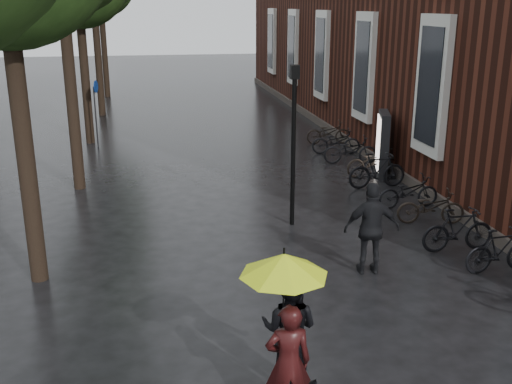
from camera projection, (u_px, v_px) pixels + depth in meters
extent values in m
cube|color=silver|center=(433.00, 86.00, 15.51)|extent=(0.25, 1.60, 3.60)
cube|color=black|center=(430.00, 86.00, 15.50)|extent=(0.10, 1.20, 3.00)
cube|color=silver|center=(365.00, 67.00, 20.20)|extent=(0.25, 1.60, 3.60)
cube|color=black|center=(362.00, 67.00, 20.18)|extent=(0.10, 1.20, 3.00)
cube|color=silver|center=(323.00, 55.00, 24.89)|extent=(0.25, 1.60, 3.60)
cube|color=black|center=(320.00, 55.00, 24.87)|extent=(0.10, 1.20, 3.00)
cube|color=silver|center=(294.00, 47.00, 29.58)|extent=(0.25, 1.60, 3.60)
cube|color=black|center=(292.00, 47.00, 29.56)|extent=(0.10, 1.20, 3.00)
cube|color=silver|center=(273.00, 41.00, 34.27)|extent=(0.25, 1.60, 3.60)
cube|color=black|center=(271.00, 41.00, 34.25)|extent=(0.10, 1.20, 3.00)
cube|color=#3F3833|center=(331.00, 127.00, 24.83)|extent=(0.40, 33.00, 0.30)
cylinder|color=black|center=(27.00, 165.00, 10.79)|extent=(0.32, 0.32, 4.51)
cylinder|color=black|center=(72.00, 102.00, 16.38)|extent=(0.32, 0.32, 4.95)
cylinder|color=black|center=(86.00, 84.00, 22.07)|extent=(0.32, 0.32, 4.40)
cylinder|color=black|center=(99.00, 64.00, 27.65)|extent=(0.32, 0.32, 4.79)
cylinder|color=black|center=(105.00, 56.00, 33.30)|extent=(0.32, 0.32, 4.57)
imported|color=black|center=(288.00, 363.00, 7.40)|extent=(0.60, 0.42, 1.59)
imported|color=black|center=(289.00, 329.00, 8.09)|extent=(1.02, 0.95, 1.67)
cylinder|color=black|center=(283.00, 316.00, 7.54)|extent=(0.02, 0.02, 1.43)
cone|color=#D4F019|center=(284.00, 264.00, 7.33)|extent=(1.12, 1.12, 0.29)
cylinder|color=black|center=(284.00, 251.00, 7.27)|extent=(0.02, 0.02, 0.08)
imported|color=black|center=(372.00, 229.00, 11.49)|extent=(1.12, 0.58, 1.83)
imported|color=black|center=(500.00, 250.00, 11.66)|extent=(1.53, 0.53, 0.90)
imported|color=black|center=(458.00, 230.00, 12.63)|extent=(1.60, 0.45, 0.96)
imported|color=black|center=(431.00, 207.00, 14.24)|extent=(1.67, 0.86, 0.84)
imported|color=black|center=(408.00, 192.00, 15.37)|extent=(1.64, 0.63, 0.85)
imported|color=black|center=(377.00, 170.00, 17.02)|extent=(1.74, 0.56, 1.03)
imported|color=black|center=(373.00, 162.00, 18.19)|extent=(1.78, 0.80, 0.91)
imported|color=black|center=(350.00, 150.00, 19.62)|extent=(1.82, 0.88, 0.92)
imported|color=black|center=(336.00, 142.00, 20.89)|extent=(1.76, 0.89, 0.88)
imported|color=black|center=(328.00, 132.00, 22.43)|extent=(1.69, 0.69, 0.87)
cube|color=black|center=(383.00, 144.00, 18.13)|extent=(0.27, 1.29, 1.95)
cube|color=beige|center=(378.00, 143.00, 18.09)|extent=(0.04, 1.09, 1.60)
cylinder|color=black|center=(293.00, 153.00, 13.79)|extent=(0.11, 0.11, 3.51)
cube|color=black|center=(295.00, 72.00, 13.23)|extent=(0.19, 0.19, 0.31)
sphere|color=#FFE5B2|center=(295.00, 72.00, 13.23)|extent=(0.16, 0.16, 0.16)
cylinder|color=#262628|center=(96.00, 117.00, 21.80)|extent=(0.05, 0.05, 2.20)
cylinder|color=navy|center=(96.00, 87.00, 21.48)|extent=(0.03, 0.44, 0.44)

